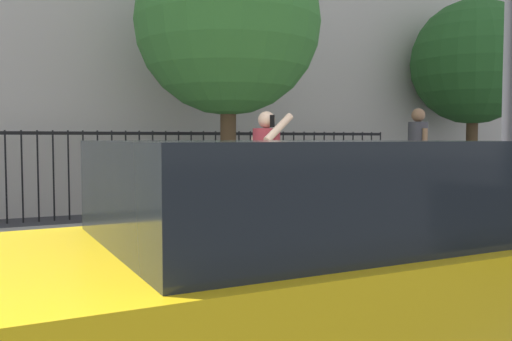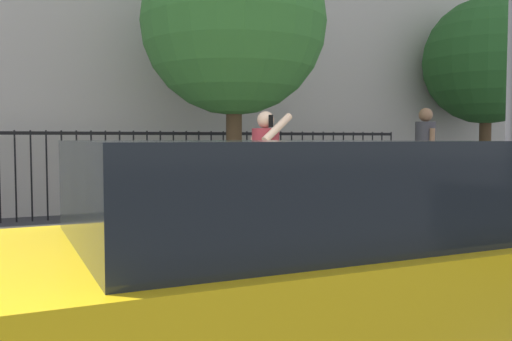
{
  "view_description": "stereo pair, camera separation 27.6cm",
  "coord_description": "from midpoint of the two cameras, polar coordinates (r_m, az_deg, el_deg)",
  "views": [
    {
      "loc": [
        -2.12,
        -4.43,
        1.47
      ],
      "look_at": [
        0.95,
        2.0,
        1.05
      ],
      "focal_mm": 38.89,
      "sensor_mm": 36.0,
      "label": 1
    },
    {
      "loc": [
        -1.87,
        -4.54,
        1.47
      ],
      "look_at": [
        0.95,
        2.0,
        1.05
      ],
      "focal_mm": 38.89,
      "sensor_mm": 36.0,
      "label": 2
    }
  ],
  "objects": [
    {
      "name": "street_bench",
      "position": [
        10.6,
        13.59,
        -1.13
      ],
      "size": [
        1.6,
        0.45,
        0.95
      ],
      "color": "brown",
      "rests_on": "sidewalk"
    },
    {
      "name": "pedestrian_on_phone",
      "position": [
        6.88,
        -0.24,
        0.36
      ],
      "size": [
        0.53,
        0.72,
        1.64
      ],
      "color": "beige",
      "rests_on": "sidewalk"
    },
    {
      "name": "street_tree_near",
      "position": [
        9.94,
        -3.73,
        14.91
      ],
      "size": [
        3.21,
        3.21,
        5.08
      ],
      "color": "#4C3823",
      "rests_on": "ground"
    },
    {
      "name": "pedestrian_walking",
      "position": [
        10.0,
        15.53,
        1.75
      ],
      "size": [
        0.37,
        0.49,
        1.83
      ],
      "color": "#936B4C",
      "rests_on": "sidewalk"
    },
    {
      "name": "taxi_yellow",
      "position": [
        3.21,
        3.75,
        -10.41
      ],
      "size": [
        4.24,
        1.94,
        1.45
      ],
      "color": "yellow",
      "rests_on": "ground"
    },
    {
      "name": "ground_plane",
      "position": [
        5.12,
        -1.53,
        -13.25
      ],
      "size": [
        60.0,
        60.0,
        0.0
      ],
      "primitive_type": "plane",
      "color": "#333338"
    },
    {
      "name": "iron_fence",
      "position": [
        10.58,
        -14.64,
        0.86
      ],
      "size": [
        12.03,
        0.04,
        1.6
      ],
      "color": "black",
      "rests_on": "ground"
    },
    {
      "name": "street_tree_mid",
      "position": [
        14.17,
        20.95,
        10.32
      ],
      "size": [
        2.91,
        2.91,
        4.7
      ],
      "color": "#4C3823",
      "rests_on": "ground"
    },
    {
      "name": "sidewalk",
      "position": [
        7.11,
        -8.82,
        -7.94
      ],
      "size": [
        28.0,
        4.4,
        0.15
      ],
      "primitive_type": "cube",
      "color": "gray",
      "rests_on": "ground"
    }
  ]
}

